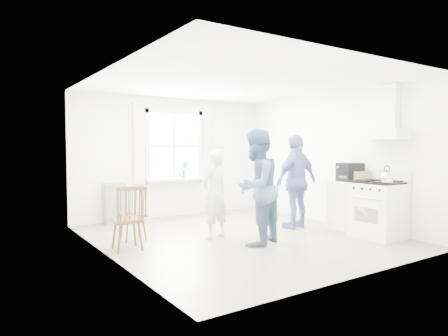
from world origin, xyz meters
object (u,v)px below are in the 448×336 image
windsor_chair_a (135,208)px  person_mid (256,187)px  gas_stove (378,209)px  person_right (297,181)px  stereo_stack (350,172)px  person_left (215,194)px  low_cabinet (347,206)px  windsor_chair_b (129,211)px

windsor_chair_a → person_mid: person_mid is taller
gas_stove → person_right: 1.53m
stereo_stack → person_left: size_ratio=0.29×
gas_stove → windsor_chair_a: gas_stove is taller
person_left → person_right: 1.74m
person_mid → gas_stove: bearing=135.4°
windsor_chair_a → person_right: 3.03m
gas_stove → low_cabinet: gas_stove is taller
person_mid → windsor_chair_b: bearing=-45.5°
stereo_stack → windsor_chair_a: stereo_stack is taller
low_cabinet → windsor_chair_a: bearing=159.8°
gas_stove → person_right: size_ratio=0.63×
low_cabinet → person_right: 1.02m
stereo_stack → person_right: person_right is taller
windsor_chair_b → gas_stove: bearing=-21.0°
low_cabinet → person_mid: size_ratio=0.50×
gas_stove → windsor_chair_b: (-3.82, 1.46, 0.11)m
windsor_chair_b → person_mid: bearing=-21.5°
windsor_chair_a → gas_stove: bearing=-29.9°
stereo_stack → person_left: person_left is taller
stereo_stack → person_left: 2.54m
windsor_chair_b → person_left: 1.51m
gas_stove → stereo_stack: 0.88m
stereo_stack → windsor_chair_b: (-3.88, 0.82, -0.48)m
low_cabinet → stereo_stack: stereo_stack is taller
gas_stove → person_left: 2.77m
windsor_chair_b → person_right: size_ratio=0.55×
person_mid → person_right: 1.55m
windsor_chair_a → person_right: bearing=-12.7°
person_mid → person_right: bearing=178.7°
windsor_chair_a → person_mid: bearing=-40.1°
stereo_stack → person_mid: bearing=177.0°
person_mid → person_right: (1.43, 0.60, -0.02)m
gas_stove → person_left: bearing=147.1°
windsor_chair_a → person_left: size_ratio=0.60×
gas_stove → person_right: bearing=113.2°
windsor_chair_b → person_right: bearing=-1.9°
gas_stove → windsor_chair_a: 4.05m
stereo_stack → person_mid: person_mid is taller
gas_stove → windsor_chair_b: size_ratio=1.16×
stereo_stack → person_left: bearing=160.3°
gas_stove → windsor_chair_b: 4.09m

